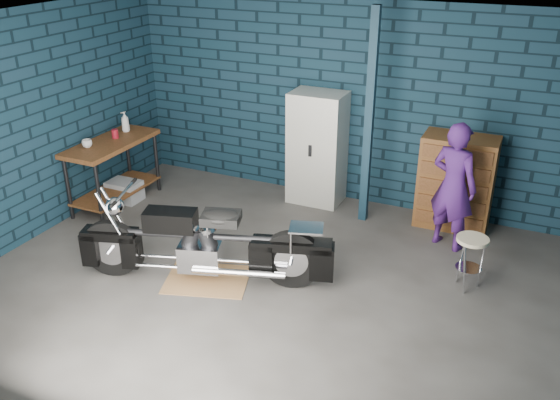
# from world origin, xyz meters

# --- Properties ---
(ground) EXTENTS (6.00, 6.00, 0.00)m
(ground) POSITION_xyz_m (0.00, 0.00, 0.00)
(ground) COLOR #54514E
(ground) RESTS_ON ground
(room_walls) EXTENTS (6.02, 5.01, 2.71)m
(room_walls) POSITION_xyz_m (0.00, 0.55, 1.90)
(room_walls) COLOR #102937
(room_walls) RESTS_ON ground
(support_post) EXTENTS (0.10, 0.10, 2.70)m
(support_post) POSITION_xyz_m (0.55, 1.95, 1.35)
(support_post) COLOR #132C3C
(support_post) RESTS_ON ground
(workbench) EXTENTS (0.60, 1.40, 0.91)m
(workbench) POSITION_xyz_m (-2.68, 0.99, 0.46)
(workbench) COLOR brown
(workbench) RESTS_ON ground
(drip_mat) EXTENTS (1.05, 0.90, 0.01)m
(drip_mat) POSITION_xyz_m (-0.55, -0.18, 0.00)
(drip_mat) COLOR olive
(drip_mat) RESTS_ON ground
(motorcycle) EXTENTS (2.40, 1.30, 1.02)m
(motorcycle) POSITION_xyz_m (-0.55, -0.18, 0.51)
(motorcycle) COLOR black
(motorcycle) RESTS_ON ground
(person) EXTENTS (0.66, 0.55, 1.54)m
(person) POSITION_xyz_m (1.67, 1.69, 0.77)
(person) COLOR #441B68
(person) RESTS_ON ground
(storage_bin) EXTENTS (0.45, 0.32, 0.28)m
(storage_bin) POSITION_xyz_m (-2.66, 1.13, 0.14)
(storage_bin) COLOR #979AA0
(storage_bin) RESTS_ON ground
(locker) EXTENTS (0.72, 0.51, 1.54)m
(locker) POSITION_xyz_m (-0.23, 2.23, 0.77)
(locker) COLOR silver
(locker) RESTS_ON ground
(tool_chest) EXTENTS (0.89, 0.50, 1.19)m
(tool_chest) POSITION_xyz_m (1.63, 2.23, 0.60)
(tool_chest) COLOR brown
(tool_chest) RESTS_ON ground
(shop_stool) EXTENTS (0.41, 0.41, 0.60)m
(shop_stool) POSITION_xyz_m (2.04, 0.84, 0.30)
(shop_stool) COLOR beige
(shop_stool) RESTS_ON ground
(cup_a) EXTENTS (0.16, 0.16, 0.10)m
(cup_a) POSITION_xyz_m (-2.80, 0.68, 0.96)
(cup_a) COLOR beige
(cup_a) RESTS_ON workbench
(mug_red) EXTENTS (0.09, 0.09, 0.12)m
(mug_red) POSITION_xyz_m (-2.70, 1.12, 0.97)
(mug_red) COLOR maroon
(mug_red) RESTS_ON workbench
(bottle) EXTENTS (0.14, 0.14, 0.28)m
(bottle) POSITION_xyz_m (-2.75, 1.41, 1.05)
(bottle) COLOR #979AA0
(bottle) RESTS_ON workbench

